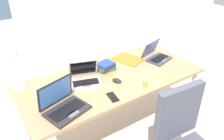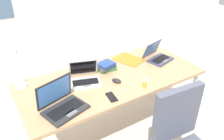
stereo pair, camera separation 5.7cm
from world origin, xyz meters
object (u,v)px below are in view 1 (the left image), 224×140
object	(u,v)px
computer_mouse	(117,81)
pill_bottle	(145,83)
laptop_back_right	(85,78)
laptop_near_lamp	(156,56)
cell_phone	(113,97)
laptop_front_right	(64,105)
book_stack	(106,66)
desk_lamp	(17,70)
paper_folder_near_mouse	(128,59)

from	to	relation	value
computer_mouse	pill_bottle	bearing A→B (deg)	-75.33
laptop_back_right	computer_mouse	xyz separation A→B (m)	(0.25, -0.16, -0.02)
laptop_near_lamp	cell_phone	xyz separation A→B (m)	(-0.81, -0.33, -0.04)
laptop_front_right	laptop_back_right	world-z (taller)	laptop_front_right
pill_bottle	book_stack	size ratio (longest dim) A/B	0.40
desk_lamp	pill_bottle	size ratio (longest dim) A/B	5.07
book_stack	desk_lamp	bearing A→B (deg)	171.39
desk_lamp	pill_bottle	xyz separation A→B (m)	(0.96, -0.58, -0.16)
laptop_front_right	computer_mouse	size ratio (longest dim) A/B	4.01
laptop_front_right	laptop_back_right	size ratio (longest dim) A/B	1.14
laptop_back_right	paper_folder_near_mouse	distance (m)	0.63
laptop_near_lamp	cell_phone	distance (m)	0.87
laptop_back_right	paper_folder_near_mouse	size ratio (longest dim) A/B	1.09
laptop_near_lamp	desk_lamp	bearing A→B (deg)	170.93
desk_lamp	paper_folder_near_mouse	size ratio (longest dim) A/B	1.29
desk_lamp	laptop_front_right	size ratio (longest dim) A/B	1.04
desk_lamp	computer_mouse	xyz separation A→B (m)	(0.79, -0.38, -0.18)
laptop_back_right	paper_folder_near_mouse	world-z (taller)	laptop_back_right
cell_phone	pill_bottle	bearing A→B (deg)	3.72
laptop_back_right	book_stack	distance (m)	0.30
desk_lamp	laptop_near_lamp	bearing A→B (deg)	-9.07
cell_phone	paper_folder_near_mouse	bearing A→B (deg)	50.25
desk_lamp	laptop_back_right	bearing A→B (deg)	-21.60
laptop_near_lamp	book_stack	world-z (taller)	laptop_near_lamp
laptop_front_right	laptop_near_lamp	distance (m)	1.24
computer_mouse	cell_phone	size ratio (longest dim) A/B	0.71
computer_mouse	paper_folder_near_mouse	world-z (taller)	computer_mouse
book_stack	laptop_back_right	bearing A→B (deg)	-162.92
laptop_front_right	book_stack	bearing A→B (deg)	29.96
computer_mouse	laptop_near_lamp	bearing A→B (deg)	-13.26
pill_bottle	paper_folder_near_mouse	world-z (taller)	pill_bottle
laptop_front_right	paper_folder_near_mouse	size ratio (longest dim) A/B	1.24
laptop_back_right	laptop_near_lamp	size ratio (longest dim) A/B	1.05
laptop_front_right	book_stack	world-z (taller)	laptop_front_right
laptop_front_right	laptop_back_right	distance (m)	0.42
desk_lamp	computer_mouse	world-z (taller)	desk_lamp
laptop_near_lamp	cell_phone	bearing A→B (deg)	-157.93
laptop_near_lamp	paper_folder_near_mouse	size ratio (longest dim) A/B	1.04
laptop_near_lamp	computer_mouse	bearing A→B (deg)	-167.00
pill_bottle	book_stack	distance (m)	0.47
pill_bottle	desk_lamp	bearing A→B (deg)	149.07
laptop_front_right	book_stack	distance (m)	0.71
pill_bottle	laptop_near_lamp	bearing A→B (deg)	36.80
paper_folder_near_mouse	laptop_front_right	bearing A→B (deg)	-156.15
laptop_near_lamp	laptop_front_right	bearing A→B (deg)	-168.37
laptop_front_right	pill_bottle	xyz separation A→B (m)	(0.75, -0.10, -0.01)
book_stack	paper_folder_near_mouse	world-z (taller)	book_stack
laptop_near_lamp	pill_bottle	distance (m)	0.58
laptop_front_right	laptop_back_right	xyz separation A→B (m)	(0.33, 0.27, -0.01)
laptop_back_right	laptop_near_lamp	xyz separation A→B (m)	(0.89, -0.02, -0.00)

